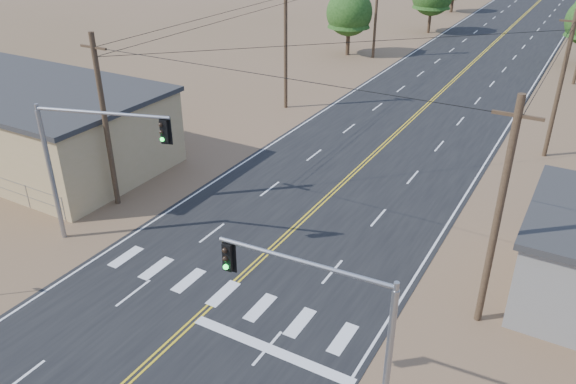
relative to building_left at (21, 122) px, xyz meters
The scene contains 10 objects.
road 26.52m from the building_left, 37.30° to the left, with size 15.00×200.00×0.02m, color black.
building_left is the anchor object (origin of this frame).
utility_pole_left_near 11.00m from the building_left, 10.78° to the right, with size 1.80×0.30×10.00m.
utility_pole_left_mid 21.00m from the building_left, 59.74° to the left, with size 1.80×0.30×10.00m.
utility_pole_left_far 39.51m from the building_left, 74.55° to the left, with size 1.80×0.30×10.00m.
utility_pole_right_near 31.67m from the building_left, ahead, with size 1.80×0.30×10.00m.
utility_pole_right_mid 36.37m from the building_left, 29.74° to the left, with size 1.80×0.30×10.00m.
signal_mast_left 14.09m from the building_left, 23.79° to the right, with size 6.55×2.29×7.41m.
signal_mast_right 30.26m from the building_left, 19.55° to the right, with size 5.85×0.70×6.61m.
tree_left_near 38.60m from the building_left, 78.91° to the left, with size 5.19×5.19×8.65m.
Camera 1 is at (12.76, -8.40, 15.96)m, focal length 35.00 mm.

